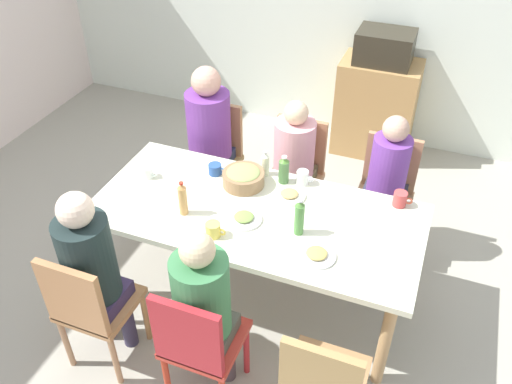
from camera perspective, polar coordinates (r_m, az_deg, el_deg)
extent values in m
plane|color=#A3A092|center=(3.81, 0.00, -10.83)|extent=(7.21, 7.21, 0.00)
cube|color=white|center=(5.12, 10.54, 19.37)|extent=(6.25, 0.12, 2.60)
cube|color=beige|center=(3.30, 0.00, -2.34)|extent=(2.03, 0.92, 0.04)
cylinder|color=tan|center=(3.68, -15.59, -6.80)|extent=(0.07, 0.07, 0.71)
cylinder|color=tan|center=(3.20, 13.53, -15.26)|extent=(0.07, 0.07, 0.71)
cylinder|color=tan|center=(4.12, -10.09, -0.36)|extent=(0.07, 0.07, 0.71)
cylinder|color=tan|center=(3.69, 15.56, -6.70)|extent=(0.07, 0.07, 0.71)
cube|color=#A3824A|center=(4.25, -4.79, 2.89)|extent=(0.40, 0.40, 0.04)
cylinder|color=#AA8852|center=(4.45, -1.73, 1.22)|extent=(0.04, 0.04, 0.43)
cylinder|color=#B5794D|center=(4.57, -5.67, 2.13)|extent=(0.04, 0.04, 0.43)
cylinder|color=#A47F59|center=(4.20, -3.51, -1.34)|extent=(0.04, 0.04, 0.43)
cylinder|color=#B2874C|center=(4.33, -7.62, -0.31)|extent=(0.04, 0.04, 0.43)
cube|color=#B07E53|center=(4.26, -3.92, 6.77)|extent=(0.38, 0.04, 0.45)
cylinder|color=#2A2F47|center=(4.28, -4.24, -0.41)|extent=(0.09, 0.09, 0.45)
cylinder|color=#2F334C|center=(4.34, -6.16, 0.06)|extent=(0.09, 0.09, 0.45)
cube|color=#25304F|center=(4.22, -4.83, 3.56)|extent=(0.30, 0.30, 0.10)
cylinder|color=#6F3794|center=(4.06, -5.05, 7.15)|extent=(0.33, 0.33, 0.51)
sphere|color=#D39E88|center=(3.89, -5.34, 11.66)|extent=(0.22, 0.22, 0.22)
cube|color=#AC7648|center=(3.30, -16.25, -11.37)|extent=(0.40, 0.40, 0.04)
cylinder|color=#AA7B58|center=(3.48, -19.56, -14.79)|extent=(0.04, 0.04, 0.43)
cylinder|color=#A67753|center=(3.32, -14.76, -16.87)|extent=(0.04, 0.04, 0.43)
cylinder|color=tan|center=(3.63, -16.34, -11.03)|extent=(0.04, 0.04, 0.43)
cylinder|color=#AD7A48|center=(3.48, -11.67, -12.79)|extent=(0.04, 0.04, 0.43)
cube|color=#B67D50|center=(3.05, -18.93, -10.72)|extent=(0.38, 0.04, 0.45)
cylinder|color=#302E51|center=(3.55, -15.80, -12.15)|extent=(0.09, 0.09, 0.45)
cylinder|color=#332E47|center=(3.47, -13.59, -13.01)|extent=(0.09, 0.09, 0.45)
cube|color=#36294E|center=(3.26, -16.43, -10.67)|extent=(0.30, 0.30, 0.10)
cylinder|color=#1D2C2C|center=(3.05, -17.44, -6.81)|extent=(0.29, 0.29, 0.51)
sphere|color=beige|center=(2.83, -18.70, -1.82)|extent=(0.19, 0.19, 0.19)
cube|color=#A5764B|center=(2.90, 7.42, -19.11)|extent=(0.40, 0.40, 0.04)
cylinder|color=#B2874B|center=(3.20, 4.86, -18.09)|extent=(0.04, 0.04, 0.43)
cube|color=#A4804C|center=(2.61, 6.75, -19.39)|extent=(0.38, 0.04, 0.45)
cube|color=#B93327|center=(3.04, -5.41, -15.29)|extent=(0.40, 0.40, 0.04)
cylinder|color=#B02E1A|center=(3.19, -9.46, -18.99)|extent=(0.04, 0.04, 0.43)
cylinder|color=#B23428|center=(3.36, -6.59, -14.58)|extent=(0.04, 0.04, 0.43)
cylinder|color=#B5272B|center=(3.26, -1.02, -16.38)|extent=(0.04, 0.04, 0.43)
cube|color=#AE242B|center=(2.76, -7.37, -15.08)|extent=(0.38, 0.04, 0.45)
cylinder|color=#433D4B|center=(3.28, -5.71, -15.85)|extent=(0.09, 0.09, 0.45)
cylinder|color=#46393F|center=(3.24, -3.05, -16.72)|extent=(0.09, 0.09, 0.45)
cube|color=#48493E|center=(2.99, -5.48, -14.60)|extent=(0.30, 0.30, 0.10)
cylinder|color=#397948|center=(2.77, -5.83, -10.93)|extent=(0.30, 0.30, 0.48)
sphere|color=beige|center=(2.54, -6.28, -6.15)|extent=(0.18, 0.18, 0.18)
cube|color=tan|center=(4.05, 3.91, 0.91)|extent=(0.40, 0.40, 0.04)
cylinder|color=#AC7E4C|center=(4.28, 6.65, -0.73)|extent=(0.04, 0.04, 0.43)
cylinder|color=#AC7B59|center=(4.35, 2.36, 0.27)|extent=(0.04, 0.04, 0.43)
cylinder|color=#A77F4B|center=(4.03, 5.32, -3.53)|extent=(0.04, 0.04, 0.43)
cylinder|color=#AC764E|center=(4.10, 0.78, -2.41)|extent=(0.04, 0.04, 0.43)
cube|color=#B17550|center=(4.06, 4.84, 4.99)|extent=(0.38, 0.04, 0.45)
cylinder|color=brown|center=(4.09, 4.41, -2.53)|extent=(0.09, 0.09, 0.45)
cylinder|color=brown|center=(4.12, 2.30, -2.01)|extent=(0.09, 0.09, 0.45)
cube|color=brown|center=(4.01, 3.94, 1.60)|extent=(0.30, 0.30, 0.10)
cylinder|color=pink|center=(3.87, 4.11, 4.70)|extent=(0.30, 0.30, 0.42)
sphere|color=beige|center=(3.72, 4.30, 8.40)|extent=(0.17, 0.17, 0.17)
cube|color=#A47954|center=(3.95, 13.27, -1.23)|extent=(0.40, 0.40, 0.04)
cylinder|color=#AB765B|center=(4.22, 15.51, -2.78)|extent=(0.04, 0.04, 0.43)
cylinder|color=#B5834A|center=(4.24, 11.02, -1.75)|extent=(0.04, 0.04, 0.43)
cylinder|color=#B27F50|center=(3.96, 14.76, -5.77)|extent=(0.04, 0.04, 0.43)
cylinder|color=#A67D56|center=(3.98, 9.97, -4.65)|extent=(0.04, 0.04, 0.43)
cube|color=#AF7954|center=(3.96, 14.22, 2.94)|extent=(0.38, 0.04, 0.45)
cylinder|color=#2C334E|center=(4.01, 13.69, -4.73)|extent=(0.09, 0.09, 0.45)
cylinder|color=#2A2E47|center=(4.01, 11.46, -4.21)|extent=(0.09, 0.09, 0.45)
cube|color=#313545|center=(3.91, 13.39, -0.55)|extent=(0.30, 0.30, 0.10)
cylinder|color=#6E3A9D|center=(3.76, 13.97, 2.66)|extent=(0.26, 0.26, 0.44)
sphere|color=tan|center=(3.60, 14.66, 6.52)|extent=(0.17, 0.17, 0.17)
cylinder|color=white|center=(3.22, -1.29, -2.90)|extent=(0.22, 0.22, 0.01)
ellipsoid|color=#7B9F4B|center=(3.21, -1.30, -2.63)|extent=(0.12, 0.12, 0.02)
cylinder|color=white|center=(3.40, 3.56, -0.41)|extent=(0.20, 0.20, 0.01)
ellipsoid|color=tan|center=(3.39, 3.57, -0.15)|extent=(0.11, 0.11, 0.02)
cylinder|color=white|center=(3.01, 6.45, -6.74)|extent=(0.22, 0.22, 0.01)
ellipsoid|color=tan|center=(2.99, 6.48, -6.48)|extent=(0.12, 0.12, 0.02)
cylinder|color=#8F6C49|center=(3.48, -1.34, 1.46)|extent=(0.27, 0.27, 0.10)
ellipsoid|color=#8D9E5B|center=(3.45, -1.36, 2.10)|extent=(0.22, 0.22, 0.04)
cylinder|color=#E3CB56|center=(3.10, -4.60, -4.02)|extent=(0.09, 0.09, 0.09)
torus|color=#E9CB4B|center=(3.08, -3.65, -4.28)|extent=(0.05, 0.01, 0.05)
cylinder|color=#C34443|center=(3.42, 15.07, -0.72)|extent=(0.08, 0.08, 0.10)
torus|color=#C2553B|center=(3.42, 15.95, -0.92)|extent=(0.05, 0.01, 0.05)
cylinder|color=white|center=(3.62, -11.48, 2.09)|extent=(0.07, 0.07, 0.08)
torus|color=white|center=(3.60, -10.82, 1.93)|extent=(0.05, 0.01, 0.05)
cylinder|color=white|center=(3.50, 4.95, 1.56)|extent=(0.08, 0.08, 0.10)
torus|color=white|center=(3.49, 5.76, 1.37)|extent=(0.05, 0.01, 0.05)
cylinder|color=#294F98|center=(3.59, -4.38, 2.44)|extent=(0.09, 0.09, 0.07)
torus|color=#315FA5|center=(3.57, -3.57, 2.25)|extent=(0.05, 0.01, 0.05)
cylinder|color=#E6E7C2|center=(3.56, 0.98, 2.84)|extent=(0.05, 0.05, 0.14)
cone|color=silver|center=(3.51, 0.99, 3.99)|extent=(0.05, 0.05, 0.03)
cylinder|color=silver|center=(3.50, 0.99, 4.26)|extent=(0.03, 0.03, 0.01)
cylinder|color=#487640|center=(3.49, 2.98, 2.16)|extent=(0.07, 0.07, 0.16)
cone|color=#4F8432|center=(3.43, 3.03, 3.45)|extent=(0.06, 0.06, 0.03)
cylinder|color=silver|center=(3.42, 3.04, 3.73)|extent=(0.03, 0.03, 0.01)
cylinder|color=#4C8840|center=(3.08, 4.62, -2.92)|extent=(0.06, 0.06, 0.20)
cone|color=#4B7E36|center=(3.01, 4.73, -1.23)|extent=(0.05, 0.05, 0.03)
cylinder|color=silver|center=(3.00, 4.75, -0.93)|extent=(0.03, 0.03, 0.01)
cylinder|color=tan|center=(3.24, -7.78, -0.92)|extent=(0.05, 0.05, 0.19)
cone|color=tan|center=(3.18, -7.95, 0.65)|extent=(0.05, 0.05, 0.03)
cylinder|color=red|center=(3.16, -7.98, 0.94)|extent=(0.03, 0.03, 0.01)
cube|color=tan|center=(5.13, 12.59, 8.72)|extent=(0.70, 0.44, 0.90)
cube|color=#2F2B20|center=(4.88, 13.55, 14.78)|extent=(0.48, 0.36, 0.28)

